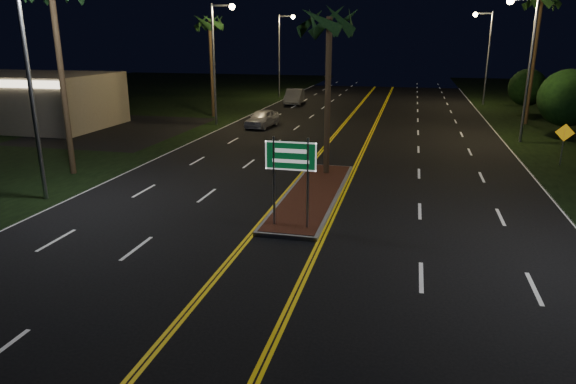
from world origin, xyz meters
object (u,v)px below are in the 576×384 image
(streetlight_left_far, at_px, (282,46))
(streetlight_right_mid, at_px, (525,53))
(streetlight_left_mid, at_px, (218,50))
(warning_sign, at_px, (564,139))
(palm_right_far, at_px, (541,2))
(car_far, at_px, (294,95))
(median_island, at_px, (313,194))
(shrub_far, at_px, (527,88))
(streetlight_left_near, at_px, (35,62))
(commercial_building, at_px, (14,100))
(palm_left_far, at_px, (210,23))
(palm_median, at_px, (329,22))
(shrub_mid, at_px, (568,98))
(streetlight_right_far, at_px, (485,47))
(highway_sign, at_px, (291,164))
(car_near, at_px, (262,117))

(streetlight_left_far, relative_size, streetlight_right_mid, 1.00)
(streetlight_left_mid, relative_size, warning_sign, 4.01)
(streetlight_left_mid, xyz_separation_m, warning_sign, (22.49, -8.40, -4.22))
(palm_right_far, distance_m, car_far, 23.71)
(median_island, xyz_separation_m, palm_right_far, (12.80, 23.00, 9.06))
(median_island, bearing_deg, shrub_far, 64.55)
(streetlight_left_near, xyz_separation_m, shrub_far, (24.41, 32.00, -3.32))
(streetlight_left_near, distance_m, car_far, 34.55)
(commercial_building, bearing_deg, palm_left_far, 31.25)
(streetlight_left_near, distance_m, streetlight_right_mid, 27.83)
(streetlight_right_mid, bearing_deg, warning_sign, -78.82)
(median_island, relative_size, streetlight_right_mid, 1.14)
(streetlight_left_near, xyz_separation_m, palm_right_far, (23.41, 26.00, 3.49))
(palm_median, distance_m, shrub_mid, 19.97)
(streetlight_right_far, height_order, palm_median, streetlight_right_far)
(streetlight_right_mid, relative_size, palm_left_far, 1.02)
(median_island, height_order, highway_sign, highway_sign)
(highway_sign, xyz_separation_m, streetlight_right_far, (10.61, 39.20, 3.25))
(highway_sign, bearing_deg, palm_median, 90.00)
(shrub_mid, bearing_deg, palm_right_far, 101.31)
(highway_sign, height_order, warning_sign, highway_sign)
(streetlight_left_near, bearing_deg, median_island, 15.78)
(streetlight_left_near, xyz_separation_m, streetlight_right_far, (21.23, 38.00, 0.00))
(palm_left_far, height_order, shrub_mid, palm_left_far)
(streetlight_left_far, bearing_deg, median_island, -74.00)
(median_island, xyz_separation_m, shrub_mid, (14.00, 17.00, 2.64))
(shrub_mid, relative_size, warning_sign, 2.06)
(streetlight_left_mid, xyz_separation_m, car_far, (2.72, 14.12, -4.76))
(streetlight_left_mid, bearing_deg, car_near, -5.18)
(palm_left_far, relative_size, shrub_mid, 1.90)
(streetlight_right_far, distance_m, car_far, 19.50)
(streetlight_left_mid, bearing_deg, palm_left_far, 118.67)
(median_island, relative_size, palm_right_far, 1.00)
(commercial_building, xyz_separation_m, car_near, (18.87, 3.69, -1.22))
(streetlight_right_far, height_order, warning_sign, streetlight_right_far)
(highway_sign, bearing_deg, commercial_building, 146.52)
(streetlight_left_near, relative_size, palm_median, 1.08)
(commercial_building, height_order, warning_sign, commercial_building)
(streetlight_right_mid, bearing_deg, car_near, 174.58)
(streetlight_right_far, height_order, car_far, streetlight_right_far)
(streetlight_right_far, bearing_deg, streetlight_left_far, 174.62)
(streetlight_right_mid, bearing_deg, streetlight_left_far, 133.97)
(shrub_mid, distance_m, car_near, 21.22)
(car_near, xyz_separation_m, car_far, (-0.76, 14.43, 0.11))
(car_near, bearing_deg, streetlight_right_far, 53.36)
(streetlight_left_mid, distance_m, palm_median, 17.25)
(median_island, distance_m, streetlight_left_mid, 20.80)
(streetlight_left_mid, relative_size, car_near, 1.91)
(palm_median, bearing_deg, palm_right_far, 56.72)
(streetlight_left_far, relative_size, shrub_mid, 1.95)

